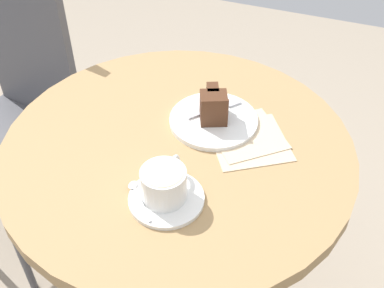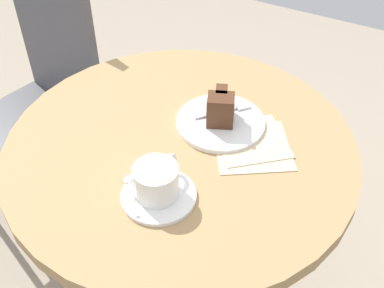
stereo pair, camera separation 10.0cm
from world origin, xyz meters
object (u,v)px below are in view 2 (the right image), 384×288
teaspoon (131,189)px  fork (229,110)px  coffee_cup (156,180)px  cake_plate (220,122)px  napkin (252,144)px  cafe_chair (44,92)px  cake_slice (221,108)px  saucer (159,196)px

teaspoon → fork: 0.32m
coffee_cup → cake_plate: bearing=-3.0°
napkin → cake_plate: bearing=72.8°
coffee_cup → cake_plate: size_ratio=0.59×
fork → cafe_chair: (0.05, 0.67, -0.22)m
cake_slice → cafe_chair: cafe_chair is taller
coffee_cup → napkin: (0.23, -0.10, -0.04)m
saucer → coffee_cup: coffee_cup is taller
teaspoon → cafe_chair: 0.74m
saucer → cake_slice: size_ratio=1.58×
coffee_cup → fork: (0.30, -0.02, -0.03)m
cake_slice → saucer: bearing=178.5°
cake_plate → coffee_cup: bearing=177.0°
saucer → fork: fork is taller
saucer → coffee_cup: 0.04m
teaspoon → cafe_chair: size_ratio=0.09×
saucer → cake_slice: cake_slice is taller
coffee_cup → fork: size_ratio=1.03×
saucer → fork: size_ratio=1.28×
coffee_cup → cafe_chair: 0.78m
cake_plate → fork: (0.04, -0.00, 0.01)m
teaspoon → napkin: size_ratio=0.37×
fork → cake_plate: bearing=-142.9°
saucer → cafe_chair: 0.77m
cake_slice → napkin: (-0.03, -0.09, -0.04)m
fork → cake_slice: bearing=-145.3°
cake_slice → fork: size_ratio=0.81×
teaspoon → cafe_chair: (0.37, 0.60, -0.21)m
fork → teaspoon: bearing=-151.2°
saucer → napkin: saucer is taller
napkin → cafe_chair: (0.12, 0.76, -0.20)m
cafe_chair → fork: bearing=7.4°
coffee_cup → teaspoon: coffee_cup is taller
saucer → cake_slice: (0.26, -0.01, 0.04)m
coffee_cup → cake_plate: 0.26m
fork → cafe_chair: size_ratio=0.12×
saucer → fork: 0.30m
cake_plate → fork: fork is taller
coffee_cup → napkin: coffee_cup is taller
teaspoon → fork: (0.32, -0.06, 0.00)m
cake_slice → fork: bearing=-5.5°
teaspoon → cake_slice: bearing=-56.3°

